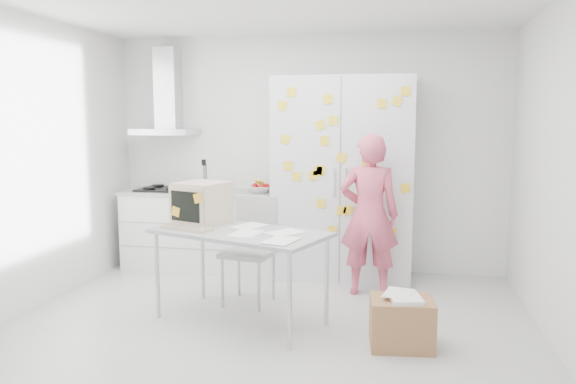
% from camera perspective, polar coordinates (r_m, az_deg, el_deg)
% --- Properties ---
extents(floor, '(4.50, 4.00, 0.02)m').
position_cam_1_polar(floor, '(4.89, -2.01, -13.72)').
color(floor, silver).
rests_on(floor, ground).
extents(walls, '(4.52, 4.01, 2.70)m').
position_cam_1_polar(walls, '(5.27, -0.27, 3.06)').
color(walls, white).
rests_on(walls, ground).
extents(counter_run, '(1.84, 0.63, 1.28)m').
position_cam_1_polar(counter_run, '(6.66, -8.71, -3.71)').
color(counter_run, white).
rests_on(counter_run, ground).
extents(range_hood, '(0.70, 0.48, 1.01)m').
position_cam_1_polar(range_hood, '(6.83, -12.18, 9.03)').
color(range_hood, silver).
rests_on(range_hood, walls).
extents(tall_cabinet, '(1.50, 0.68, 2.20)m').
position_cam_1_polar(tall_cabinet, '(6.17, 5.62, 1.35)').
color(tall_cabinet, silver).
rests_on(tall_cabinet, ground).
extents(person, '(0.61, 0.42, 1.61)m').
position_cam_1_polar(person, '(5.62, 8.25, -2.34)').
color(person, '#DA5570').
rests_on(person, ground).
extents(desk, '(1.65, 1.20, 1.19)m').
position_cam_1_polar(desk, '(5.02, -7.43, -2.41)').
color(desk, '#A8AFB2').
rests_on(desk, ground).
extents(chair, '(0.52, 0.52, 1.01)m').
position_cam_1_polar(chair, '(5.42, -3.72, -5.18)').
color(chair, '#B5B5B3').
rests_on(chair, ground).
extents(cardboard_box, '(0.51, 0.43, 0.42)m').
position_cam_1_polar(cardboard_box, '(4.53, 11.47, -12.81)').
color(cardboard_box, '#A17146').
rests_on(cardboard_box, ground).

